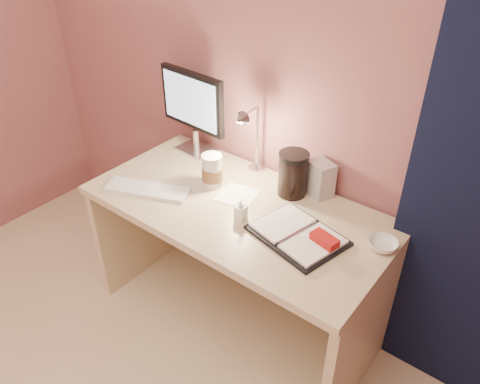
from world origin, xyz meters
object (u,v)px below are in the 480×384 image
Objects in this scene: monitor at (194,105)px; planner at (300,235)px; lotion_bottle at (241,210)px; coffee_cup at (212,171)px; desk_lamp at (245,135)px; product_box at (321,179)px; keyboard at (148,189)px; bowl at (383,245)px; desk at (247,236)px; dark_jar at (293,176)px.

monitor is 1.06× the size of planner.
monitor reaches higher than lotion_bottle.
desk_lamp is at bearing 64.19° from coffee_cup.
desk_lamp is (-0.37, -0.09, 0.14)m from product_box.
desk_lamp is (0.28, 0.39, 0.22)m from keyboard.
lotion_bottle is (-0.56, -0.19, 0.03)m from bowl.
desk is at bearing 117.30° from lotion_bottle.
desk_lamp is (-0.13, 0.14, 0.45)m from desk.
keyboard is at bearing -164.48° from bowl.
coffee_cup reaches higher than desk.
desk_lamp is at bearing -143.18° from product_box.
desk_lamp is at bearing -176.43° from dark_jar.
monitor reaches higher than coffee_cup.
lotion_bottle is (0.57, -0.34, -0.22)m from monitor.
coffee_cup is 0.38m from dark_jar.
monitor reaches higher than desk_lamp.
lotion_bottle reaches higher than planner.
monitor is at bearing 168.13° from desk_lamp.
desk_lamp reaches higher than lotion_bottle.
planner is at bearing 10.46° from lotion_bottle.
product_box is at bearing 13.67° from keyboard.
desk is 0.46m from product_box.
desk is 0.43m from planner.
dark_jar is at bearing 13.90° from keyboard.
bowl is at bearing 4.11° from coffee_cup.
desk is 0.72m from monitor.
lotion_bottle reaches higher than keyboard.
desk_lamp is at bearing -3.44° from monitor.
bowl is (0.30, 0.15, 0.00)m from planner.
bowl is (0.84, 0.06, -0.06)m from coffee_cup.
lotion_bottle is 0.27× the size of desk_lamp.
desk_lamp is at bearing 173.01° from bowl.
product_box is at bearing 9.30° from desk_lamp.
keyboard is (-0.41, -0.24, 0.23)m from desk.
planner is 1.14× the size of desk_lamp.
keyboard is at bearing -168.76° from lotion_bottle.
dark_jar reaches higher than coffee_cup.
planner is 0.27m from lotion_bottle.
lotion_bottle reaches higher than bowl.
desk_lamp is at bearing 166.06° from planner.
monitor reaches higher than dark_jar.
planner is 3.53× the size of bowl.
dark_jar is (0.14, 0.16, 0.32)m from desk.
keyboard is 2.37× the size of product_box.
dark_jar is 0.30m from desk_lamp.
planner is (0.75, 0.15, 0.01)m from keyboard.
coffee_cup is 1.62× the size of lotion_bottle.
desk_lamp is (-0.77, 0.09, 0.21)m from bowl.
product_box is (0.11, 0.07, -0.01)m from dark_jar.
coffee_cup is at bearing 25.72° from keyboard.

